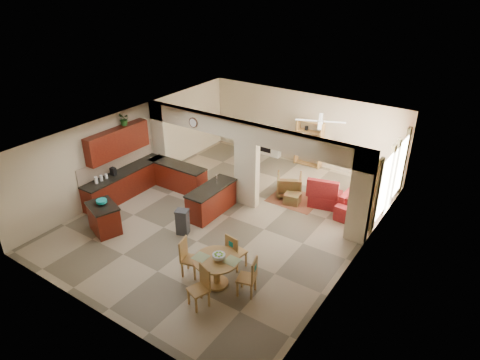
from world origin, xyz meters
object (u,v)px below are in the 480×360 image
Objects in this scene: kitchen_island at (104,218)px; sofa at (364,199)px; dining_table at (217,268)px; armchair at (289,185)px.

sofa is (5.87, 5.49, -0.08)m from kitchen_island.
dining_table is 5.06m from armchair.
armchair is (-0.67, 5.01, -0.13)m from dining_table.
sofa is 2.93× the size of armchair.
kitchen_island is at bearing 27.80° from armchair.
armchair is at bearing 97.67° from dining_table.
kitchen_island reaches higher than sofa.
kitchen_island is 6.05m from armchair.
dining_table is (4.13, -0.05, 0.07)m from kitchen_island.
armchair is (-2.42, -0.53, 0.02)m from sofa.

